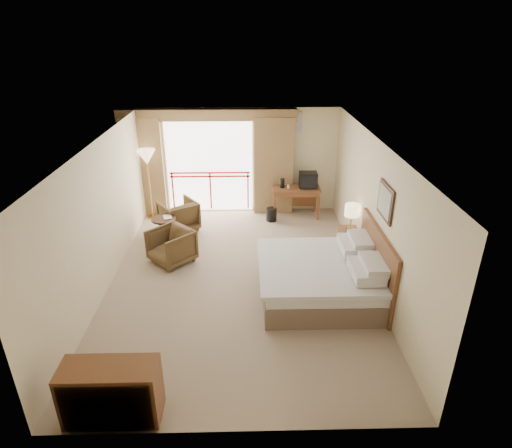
{
  "coord_description": "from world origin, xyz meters",
  "views": [
    {
      "loc": [
        0.14,
        -7.18,
        4.53
      ],
      "look_at": [
        0.33,
        0.4,
        0.99
      ],
      "focal_mm": 30.0,
      "sensor_mm": 36.0,
      "label": 1
    }
  ],
  "objects_px": {
    "desk": "(295,193)",
    "dresser": "(111,392)",
    "bed": "(322,277)",
    "armchair_near": "(173,261)",
    "floor_lamp": "(147,160)",
    "nightstand": "(349,243)",
    "tv": "(308,180)",
    "table_lamp": "(352,211)",
    "side_table": "(164,226)",
    "wastebasket": "(271,214)",
    "armchair_far": "(180,230)"
  },
  "relations": [
    {
      "from": "table_lamp",
      "to": "dresser",
      "type": "height_order",
      "value": "table_lamp"
    },
    {
      "from": "bed",
      "to": "floor_lamp",
      "type": "height_order",
      "value": "floor_lamp"
    },
    {
      "from": "side_table",
      "to": "dresser",
      "type": "height_order",
      "value": "dresser"
    },
    {
      "from": "tv",
      "to": "wastebasket",
      "type": "relative_size",
      "value": 1.32
    },
    {
      "from": "table_lamp",
      "to": "floor_lamp",
      "type": "distance_m",
      "value": 5.11
    },
    {
      "from": "bed",
      "to": "table_lamp",
      "type": "height_order",
      "value": "table_lamp"
    },
    {
      "from": "nightstand",
      "to": "tv",
      "type": "relative_size",
      "value": 1.41
    },
    {
      "from": "tv",
      "to": "floor_lamp",
      "type": "xyz_separation_m",
      "value": [
        -4.0,
        0.02,
        0.55
      ]
    },
    {
      "from": "desk",
      "to": "tv",
      "type": "height_order",
      "value": "tv"
    },
    {
      "from": "floor_lamp",
      "to": "dresser",
      "type": "height_order",
      "value": "floor_lamp"
    },
    {
      "from": "desk",
      "to": "wastebasket",
      "type": "distance_m",
      "value": 0.84
    },
    {
      "from": "side_table",
      "to": "tv",
      "type": "bearing_deg",
      "value": 22.45
    },
    {
      "from": "armchair_near",
      "to": "tv",
      "type": "bearing_deg",
      "value": 81.52
    },
    {
      "from": "armchair_far",
      "to": "armchair_near",
      "type": "distance_m",
      "value": 1.56
    },
    {
      "from": "wastebasket",
      "to": "floor_lamp",
      "type": "relative_size",
      "value": 0.19
    },
    {
      "from": "armchair_near",
      "to": "dresser",
      "type": "distance_m",
      "value": 3.94
    },
    {
      "from": "bed",
      "to": "desk",
      "type": "relative_size",
      "value": 1.76
    },
    {
      "from": "armchair_near",
      "to": "dresser",
      "type": "height_order",
      "value": "dresser"
    },
    {
      "from": "nightstand",
      "to": "bed",
      "type": "bearing_deg",
      "value": -117.77
    },
    {
      "from": "side_table",
      "to": "dresser",
      "type": "xyz_separation_m",
      "value": [
        0.16,
        -4.81,
        -0.02
      ]
    },
    {
      "from": "tv",
      "to": "floor_lamp",
      "type": "distance_m",
      "value": 4.04
    },
    {
      "from": "table_lamp",
      "to": "dresser",
      "type": "relative_size",
      "value": 0.45
    },
    {
      "from": "tv",
      "to": "side_table",
      "type": "distance_m",
      "value": 3.75
    },
    {
      "from": "side_table",
      "to": "nightstand",
      "type": "bearing_deg",
      "value": -10.21
    },
    {
      "from": "nightstand",
      "to": "wastebasket",
      "type": "relative_size",
      "value": 1.86
    },
    {
      "from": "desk",
      "to": "side_table",
      "type": "relative_size",
      "value": 2.01
    },
    {
      "from": "nightstand",
      "to": "side_table",
      "type": "xyz_separation_m",
      "value": [
        -4.05,
        0.73,
        0.1
      ]
    },
    {
      "from": "bed",
      "to": "nightstand",
      "type": "height_order",
      "value": "bed"
    },
    {
      "from": "nightstand",
      "to": "dresser",
      "type": "relative_size",
      "value": 0.52
    },
    {
      "from": "table_lamp",
      "to": "side_table",
      "type": "relative_size",
      "value": 0.89
    },
    {
      "from": "armchair_far",
      "to": "desk",
      "type": "bearing_deg",
      "value": 161.24
    },
    {
      "from": "armchair_near",
      "to": "floor_lamp",
      "type": "height_order",
      "value": "floor_lamp"
    },
    {
      "from": "bed",
      "to": "armchair_near",
      "type": "relative_size",
      "value": 2.64
    },
    {
      "from": "table_lamp",
      "to": "desk",
      "type": "relative_size",
      "value": 0.44
    },
    {
      "from": "nightstand",
      "to": "floor_lamp",
      "type": "relative_size",
      "value": 0.35
    },
    {
      "from": "bed",
      "to": "floor_lamp",
      "type": "relative_size",
      "value": 1.19
    },
    {
      "from": "armchair_near",
      "to": "dresser",
      "type": "bearing_deg",
      "value": -46.77
    },
    {
      "from": "armchair_near",
      "to": "dresser",
      "type": "xyz_separation_m",
      "value": [
        -0.13,
        -3.92,
        0.4
      ]
    },
    {
      "from": "dresser",
      "to": "wastebasket",
      "type": "bearing_deg",
      "value": 65.57
    },
    {
      "from": "desk",
      "to": "dresser",
      "type": "distance_m",
      "value": 6.95
    },
    {
      "from": "bed",
      "to": "armchair_far",
      "type": "height_order",
      "value": "bed"
    },
    {
      "from": "tv",
      "to": "side_table",
      "type": "bearing_deg",
      "value": -168.61
    },
    {
      "from": "wastebasket",
      "to": "bed",
      "type": "bearing_deg",
      "value": -77.87
    },
    {
      "from": "wastebasket",
      "to": "armchair_near",
      "type": "bearing_deg",
      "value": -137.17
    },
    {
      "from": "bed",
      "to": "armchair_near",
      "type": "height_order",
      "value": "bed"
    },
    {
      "from": "desk",
      "to": "dresser",
      "type": "relative_size",
      "value": 1.02
    },
    {
      "from": "armchair_near",
      "to": "wastebasket",
      "type": "bearing_deg",
      "value": 87.98
    },
    {
      "from": "side_table",
      "to": "dresser",
      "type": "bearing_deg",
      "value": -88.09
    },
    {
      "from": "bed",
      "to": "tv",
      "type": "relative_size",
      "value": 4.85
    },
    {
      "from": "armchair_far",
      "to": "floor_lamp",
      "type": "bearing_deg",
      "value": -78.47
    }
  ]
}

